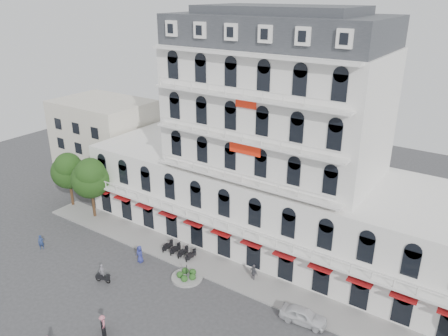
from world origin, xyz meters
TOP-DOWN VIEW (x-y plane):
  - ground at (0.00, 0.00)m, footprint 120.00×120.00m
  - sidewalk at (0.00, 9.00)m, footprint 53.00×4.00m
  - main_building at (0.00, 18.00)m, footprint 45.00×15.00m
  - flank_building_west at (-30.00, 20.00)m, footprint 14.00×10.00m
  - traffic_island at (-3.00, 6.00)m, footprint 3.20×3.20m
  - parked_scooter_row at (-6.35, 8.80)m, footprint 4.40×1.80m
  - tree_west_outer at (-25.95, 9.98)m, footprint 4.50×4.48m
  - tree_west_inner at (-20.95, 9.48)m, footprint 4.76×4.76m
  - parked_car at (9.40, 6.82)m, footprint 4.31×2.09m
  - rider_west at (-9.58, 0.79)m, footprint 1.67×0.74m
  - rider_center at (-3.99, -4.04)m, footprint 1.45×1.16m
  - pedestrian_left at (-8.99, 5.47)m, footprint 1.04×0.77m
  - pedestrian_mid at (2.76, 9.50)m, footprint 1.18×0.78m
  - pedestrian_far at (-20.00, 1.05)m, footprint 0.72×0.75m

SIDE VIEW (x-z plane):
  - ground at x=0.00m, z-range 0.00..0.00m
  - parked_scooter_row at x=-6.35m, z-range -0.55..0.55m
  - sidewalk at x=0.00m, z-range 0.00..0.16m
  - traffic_island at x=-3.00m, z-range -0.54..1.06m
  - parked_car at x=9.40m, z-range 0.00..1.42m
  - pedestrian_far at x=-20.00m, z-range 0.00..1.73m
  - rider_west at x=-9.58m, z-range -0.12..1.96m
  - pedestrian_mid at x=2.76m, z-range 0.00..1.86m
  - pedestrian_left at x=-8.99m, z-range 0.00..1.95m
  - rider_center at x=-3.99m, z-range 0.03..1.99m
  - tree_west_outer at x=-25.95m, z-range 1.47..9.23m
  - tree_west_inner at x=-20.95m, z-range 1.56..9.81m
  - flank_building_west at x=-30.00m, z-range 0.00..12.00m
  - main_building at x=0.00m, z-range -2.94..22.86m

